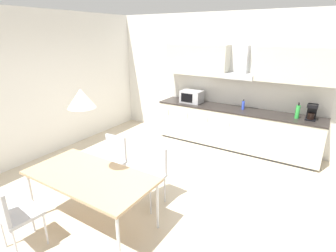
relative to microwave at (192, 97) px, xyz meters
name	(u,v)px	position (x,y,z in m)	size (l,w,h in m)	color
ground_plane	(138,196)	(0.43, -2.62, -1.03)	(7.68, 8.83, 0.02)	beige
wall_back	(216,79)	(0.43, 0.37, 0.40)	(6.15, 0.10, 2.86)	silver
wall_left	(26,89)	(-2.18, -2.62, 0.40)	(0.10, 7.07, 2.86)	silver
kitchen_counter	(234,128)	(1.06, 0.00, -0.58)	(3.50, 0.67, 0.88)	#333333
backsplash_tile	(241,93)	(1.06, 0.31, 0.16)	(3.48, 0.02, 0.60)	silver
upper_wall_cabinets	(242,63)	(1.06, 0.15, 0.82)	(3.48, 0.40, 0.67)	beige
microwave	(192,97)	(0.00, 0.00, 0.00)	(0.48, 0.35, 0.28)	#ADADB2
coffee_maker	(312,112)	(2.49, 0.03, 0.01)	(0.18, 0.19, 0.30)	black
bottle_blue	(243,105)	(1.20, 0.05, -0.05)	(0.06, 0.06, 0.22)	blue
bottle_green	(298,112)	(2.25, -0.02, -0.01)	(0.08, 0.08, 0.30)	green
dining_table	(90,178)	(0.32, -3.41, -0.34)	(1.68, 0.85, 0.72)	tan
chair_far_left	(113,157)	(-0.07, -2.60, -0.49)	(0.43, 0.43, 0.87)	#B2B2B7
chair_near_left	(12,212)	(-0.07, -4.21, -0.49)	(0.44, 0.44, 0.87)	#B2B2B7
chair_far_right	(152,170)	(0.70, -2.60, -0.49)	(0.42, 0.42, 0.87)	#B2B2B7
pendant_lamp	(81,98)	(0.32, -3.41, 0.69)	(0.32, 0.32, 0.22)	silver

